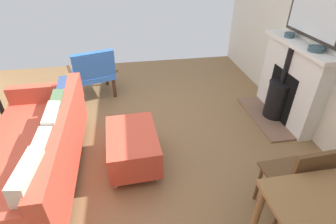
% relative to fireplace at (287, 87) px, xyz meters
% --- Properties ---
extents(ground_plane, '(4.97, 5.36, 0.01)m').
position_rel_fireplace_xyz_m(ground_plane, '(2.29, 0.29, -0.48)').
color(ground_plane, olive).
extents(fireplace, '(0.54, 1.23, 1.07)m').
position_rel_fireplace_xyz_m(fireplace, '(0.00, 0.00, 0.00)').
color(fireplace, brown).
rests_on(fireplace, ground).
extents(mantel_bowl_near, '(0.13, 0.13, 0.06)m').
position_rel_fireplace_xyz_m(mantel_bowl_near, '(-0.01, -0.24, 0.62)').
color(mantel_bowl_near, '#334C56').
rests_on(mantel_bowl_near, fireplace).
extents(mantel_bowl_far, '(0.17, 0.17, 0.05)m').
position_rel_fireplace_xyz_m(mantel_bowl_far, '(-0.01, 0.29, 0.62)').
color(mantel_bowl_far, '#334C56').
rests_on(mantel_bowl_far, fireplace).
extents(sofa, '(0.90, 1.95, 0.81)m').
position_rel_fireplace_xyz_m(sofa, '(3.04, 0.64, -0.13)').
color(sofa, '#B2B2B7').
rests_on(sofa, ground).
extents(ottoman, '(0.55, 0.78, 0.41)m').
position_rel_fireplace_xyz_m(ottoman, '(2.09, 0.59, -0.22)').
color(ottoman, '#B2B2B7').
rests_on(ottoman, ground).
extents(armchair_accent, '(0.81, 0.74, 0.80)m').
position_rel_fireplace_xyz_m(armchair_accent, '(2.60, -1.03, -0.04)').
color(armchair_accent, '#4C3321').
rests_on(armchair_accent, ground).
extents(dining_chair_near_fireplace, '(0.42, 0.42, 0.85)m').
position_rel_fireplace_xyz_m(dining_chair_near_fireplace, '(0.81, 1.51, 0.03)').
color(dining_chair_near_fireplace, brown).
rests_on(dining_chair_near_fireplace, ground).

